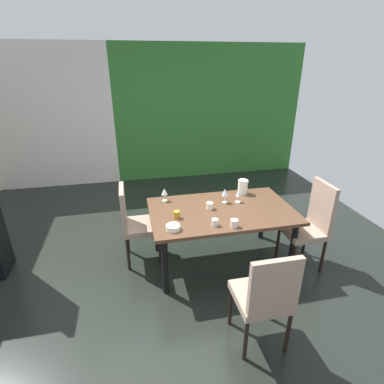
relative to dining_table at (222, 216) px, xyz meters
The scene contains 16 objects.
ground_plane 0.82m from the dining_table, behind, with size 6.25×6.34×0.02m, color black.
back_panel_interior 4.01m from the dining_table, 127.83° to the left, with size 2.38×0.10×2.65m, color silver.
garden_window_panel 3.27m from the dining_table, 77.29° to the left, with size 3.88×0.10×2.65m, color #306F2C.
dining_table is the anchor object (origin of this frame).
chair_right_near 1.05m from the dining_table, 14.54° to the right, with size 0.44×0.44×1.07m.
chair_head_near 1.24m from the dining_table, 90.38° to the right, with size 0.44×0.44×0.99m.
chair_left_far 1.05m from the dining_table, 165.37° to the left, with size 0.45×0.44×0.99m.
wine_glass_north 0.35m from the dining_table, 31.19° to the left, with size 0.07×0.07×0.14m.
wine_glass_corner 0.29m from the dining_table, 63.42° to the left, with size 0.07×0.07×0.18m.
wine_glass_south 0.76m from the dining_table, 148.35° to the left, with size 0.08×0.08×0.17m.
serving_bowl_front 0.71m from the dining_table, 152.51° to the right, with size 0.15×0.15×0.05m, color white.
cup_right 0.42m from the dining_table, 89.05° to the right, with size 0.08×0.08×0.08m, color silver.
cup_near_window 0.19m from the dining_table, 158.56° to the left, with size 0.08×0.08×0.08m, color white.
cup_center 0.40m from the dining_table, 118.66° to the right, with size 0.07×0.07×0.07m, color silver.
cup_left 0.57m from the dining_table, behind, with size 0.07×0.07×0.08m, color #B28924.
pitcher_east 0.59m from the dining_table, 44.18° to the left, with size 0.14×0.13×0.19m.
Camera 1 is at (-0.52, -2.97, 2.32)m, focal length 28.00 mm.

